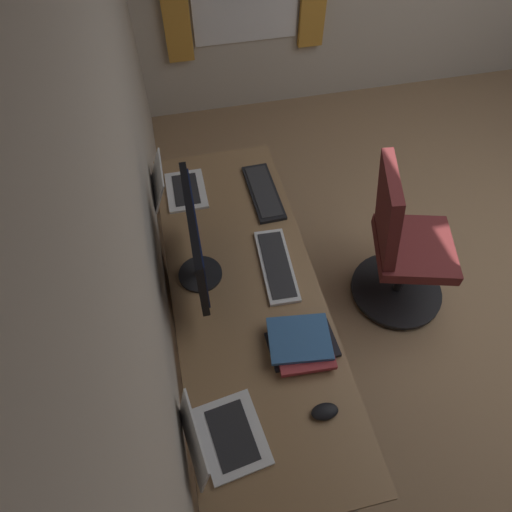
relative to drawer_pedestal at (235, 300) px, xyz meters
The scene contains 11 objects.
wall_back 1.03m from the drawer_pedestal, 108.84° to the left, with size 5.32×0.10×2.60m, color beige.
desk 0.36m from the drawer_pedestal, behind, with size 1.89×0.66×0.73m.
drawer_pedestal is the anchor object (origin of this frame).
monitor_primary 0.65m from the drawer_pedestal, 113.03° to the left, with size 0.57×0.20×0.43m.
laptop_leftmost 0.94m from the drawer_pedestal, 165.78° to the left, with size 0.32×0.31×0.22m.
laptop_left 0.68m from the drawer_pedestal, 23.09° to the left, with size 0.29×0.28×0.20m.
keyboard_main 0.60m from the drawer_pedestal, 32.58° to the right, with size 0.42×0.15×0.02m.
keyboard_spare 0.45m from the drawer_pedestal, 116.83° to the right, with size 0.43×0.16×0.02m.
mouse_main 0.91m from the drawer_pedestal, 165.88° to the right, with size 0.06×0.10×0.03m, color black.
book_stack_near 0.69m from the drawer_pedestal, 159.60° to the right, with size 0.26×0.29×0.06m.
office_chair 0.97m from the drawer_pedestal, 86.20° to the right, with size 0.56×0.60×0.97m.
Camera 1 is at (-1.17, 2.16, 2.44)m, focal length 31.97 mm.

